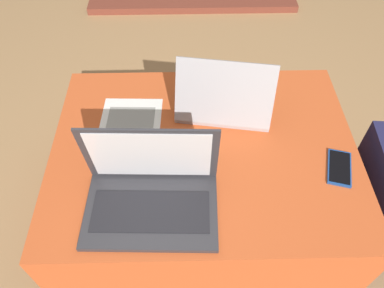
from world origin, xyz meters
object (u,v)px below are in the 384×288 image
laptop_near (151,192)px  cell_phone (339,168)px  laptop_far (224,100)px  paper_sheet (129,129)px

laptop_near → cell_phone: 0.59m
laptop_near → laptop_far: laptop_near is taller
laptop_far → cell_phone: (0.35, -0.27, -0.04)m
laptop_far → cell_phone: size_ratio=2.37×
paper_sheet → laptop_far: bearing=16.6°
laptop_far → cell_phone: 0.44m
laptop_far → paper_sheet: laptop_far is taller
laptop_far → laptop_near: bearing=66.8°
laptop_near → paper_sheet: 0.31m
laptop_near → laptop_far: (0.24, 0.37, -0.01)m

